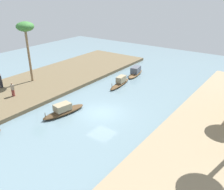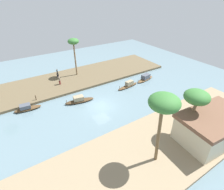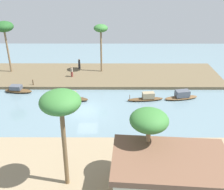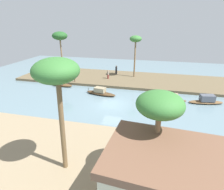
% 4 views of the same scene
% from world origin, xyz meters
% --- Properties ---
extents(river_water, '(62.40, 62.40, 0.00)m').
position_xyz_m(river_water, '(0.00, 0.00, 0.00)').
color(river_water, slate).
rests_on(river_water, ground).
extents(riverbank_left, '(39.87, 10.18, 0.42)m').
position_xyz_m(riverbank_left, '(0.00, -11.27, 0.21)').
color(riverbank_left, brown).
rests_on(riverbank_left, ground).
extents(riverbank_right, '(39.87, 10.18, 0.42)m').
position_xyz_m(riverbank_right, '(0.00, 11.27, 0.21)').
color(riverbank_right, '#937F60').
rests_on(riverbank_right, ground).
extents(sampan_midstream, '(4.90, 2.06, 1.13)m').
position_xyz_m(sampan_midstream, '(2.43, -2.98, 0.40)').
color(sampan_midstream, '#47331E').
rests_on(sampan_midstream, river_water).
extents(sampan_open_hull, '(4.01, 1.52, 1.03)m').
position_xyz_m(sampan_open_hull, '(10.09, -5.27, 0.39)').
color(sampan_open_hull, brown).
rests_on(sampan_open_hull, river_water).
extents(sampan_with_red_awning, '(4.80, 1.42, 1.14)m').
position_xyz_m(sampan_with_red_awning, '(-7.57, -2.81, 0.40)').
color(sampan_with_red_awning, brown).
rests_on(sampan_with_red_awning, river_water).
extents(sampan_upstream_small, '(4.65, 1.98, 1.21)m').
position_xyz_m(sampan_upstream_small, '(-12.28, -3.29, 0.45)').
color(sampan_upstream_small, brown).
rests_on(sampan_upstream_small, river_water).
extents(person_on_near_bank, '(0.39, 0.47, 1.61)m').
position_xyz_m(person_on_near_bank, '(3.16, -10.15, 1.15)').
color(person_on_near_bank, brown).
rests_on(person_on_near_bank, riverbank_left).
extents(person_by_mooring, '(0.45, 0.45, 1.70)m').
position_xyz_m(person_by_mooring, '(2.41, -13.65, 1.12)').
color(person_by_mooring, '#232328').
rests_on(person_by_mooring, riverbank_left).
extents(mooring_post, '(0.14, 0.14, 0.83)m').
position_xyz_m(mooring_post, '(8.32, -6.87, 0.83)').
color(mooring_post, '#4C3823').
rests_on(mooring_post, riverbank_left).
extents(palm_tree_left_near, '(2.16, 2.16, 7.55)m').
position_xyz_m(palm_tree_left_near, '(-1.33, -12.58, 7.04)').
color(palm_tree_left_near, '#7F6647').
rests_on(palm_tree_left_near, riverbank_left).
extents(palm_tree_left_far, '(2.94, 2.94, 8.04)m').
position_xyz_m(palm_tree_left_far, '(13.37, -12.35, 7.50)').
color(palm_tree_left_far, '#7F6647').
rests_on(palm_tree_left_far, riverbank_left).
extents(palm_tree_right_tall, '(2.90, 2.90, 6.13)m').
position_xyz_m(palm_tree_right_tall, '(-5.84, 11.62, 5.63)').
color(palm_tree_right_tall, '#7F6647').
rests_on(palm_tree_right_tall, riverbank_right).
extents(palm_tree_right_short, '(2.89, 2.89, 7.96)m').
position_xyz_m(palm_tree_right_short, '(0.42, 12.25, 7.38)').
color(palm_tree_right_short, brown).
rests_on(palm_tree_right_short, riverbank_right).
extents(riverside_building, '(8.63, 5.82, 3.48)m').
position_xyz_m(riverside_building, '(-7.25, 13.63, 2.18)').
color(riverside_building, beige).
rests_on(riverside_building, riverbank_right).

